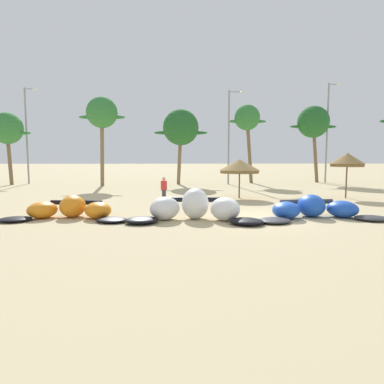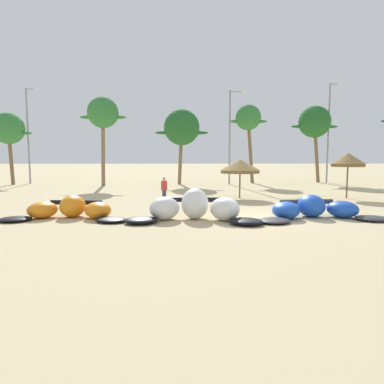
# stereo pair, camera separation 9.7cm
# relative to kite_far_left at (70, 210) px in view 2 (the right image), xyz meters

# --- Properties ---
(ground_plane) EXTENTS (260.00, 260.00, 0.00)m
(ground_plane) POSITION_rel_kite_far_left_xyz_m (9.03, 0.02, -0.40)
(ground_plane) COLOR #C6B284
(kite_far_left) EXTENTS (5.98, 2.87, 1.03)m
(kite_far_left) POSITION_rel_kite_far_left_xyz_m (0.00, 0.00, 0.00)
(kite_far_left) COLOR black
(kite_far_left) RESTS_ON ground
(kite_left) EXTENTS (6.22, 3.10, 1.41)m
(kite_left) POSITION_rel_kite_far_left_xyz_m (5.75, -0.66, 0.14)
(kite_left) COLOR black
(kite_left) RESTS_ON ground
(kite_left_of_center) EXTENTS (6.30, 3.13, 1.06)m
(kite_left_of_center) POSITION_rel_kite_far_left_xyz_m (11.34, -0.25, 0.01)
(kite_left_of_center) COLOR #333338
(kite_left_of_center) RESTS_ON ground
(beach_umbrella_near_van) EXTENTS (2.79, 2.79, 2.68)m
(beach_umbrella_near_van) POSITION_rel_kite_far_left_xyz_m (9.15, 7.67, 1.80)
(beach_umbrella_near_van) COLOR brown
(beach_umbrella_near_van) RESTS_ON ground
(beach_umbrella_middle) EXTENTS (2.30, 2.30, 3.11)m
(beach_umbrella_middle) POSITION_rel_kite_far_left_xyz_m (16.50, 7.35, 2.24)
(beach_umbrella_middle) COLOR brown
(beach_umbrella_middle) RESTS_ON ground
(person_near_kites) EXTENTS (0.36, 0.24, 1.62)m
(person_near_kites) POSITION_rel_kite_far_left_xyz_m (4.09, 4.86, 0.42)
(person_near_kites) COLOR #383842
(person_near_kites) RESTS_ON ground
(palm_leftmost) EXTENTS (4.74, 3.16, 7.29)m
(palm_leftmost) POSITION_rel_kite_far_left_xyz_m (-12.42, 19.68, 5.23)
(palm_leftmost) COLOR brown
(palm_leftmost) RESTS_ON ground
(palm_left) EXTENTS (4.50, 3.00, 8.61)m
(palm_left) POSITION_rel_kite_far_left_xyz_m (-2.53, 18.13, 6.59)
(palm_left) COLOR #7F6647
(palm_left) RESTS_ON ground
(palm_left_of_gap) EXTENTS (5.52, 3.68, 7.71)m
(palm_left_of_gap) POSITION_rel_kite_far_left_xyz_m (5.09, 19.98, 5.41)
(palm_left_of_gap) COLOR #7F6647
(palm_left_of_gap) RESTS_ON ground
(palm_center_left) EXTENTS (4.11, 2.74, 8.42)m
(palm_center_left) POSITION_rel_kite_far_left_xyz_m (12.23, 21.41, 6.49)
(palm_center_left) COLOR brown
(palm_center_left) RESTS_ON ground
(palm_center_right) EXTENTS (5.21, 3.48, 8.42)m
(palm_center_right) POSITION_rel_kite_far_left_xyz_m (19.71, 22.11, 6.21)
(palm_center_right) COLOR brown
(palm_center_right) RESTS_ON ground
(lamppost_west) EXTENTS (1.45, 0.24, 10.02)m
(lamppost_west) POSITION_rel_kite_far_left_xyz_m (-11.04, 21.16, 5.12)
(lamppost_west) COLOR gray
(lamppost_west) RESTS_ON ground
(lamppost_west_center) EXTENTS (1.78, 0.24, 9.57)m
(lamppost_west_center) POSITION_rel_kite_far_left_xyz_m (10.15, 19.66, 4.93)
(lamppost_west_center) COLOR gray
(lamppost_west_center) RESTS_ON ground
(lamppost_east_center) EXTENTS (1.44, 0.24, 10.81)m
(lamppost_east_center) POSITION_rel_kite_far_left_xyz_m (21.24, 21.81, 5.52)
(lamppost_east_center) COLOR gray
(lamppost_east_center) RESTS_ON ground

